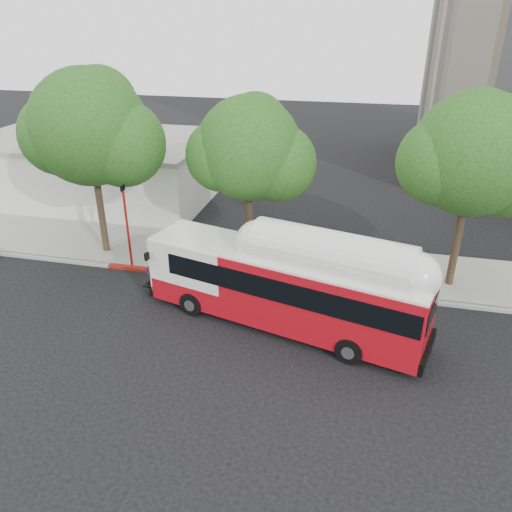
{
  "coord_description": "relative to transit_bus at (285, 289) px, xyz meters",
  "views": [
    {
      "loc": [
        4.66,
        -16.87,
        11.95
      ],
      "look_at": [
        0.06,
        3.0,
        1.95
      ],
      "focal_mm": 35.0,
      "sensor_mm": 36.0,
      "label": 1
    }
  ],
  "objects": [
    {
      "name": "sidewalk",
      "position": [
        -1.81,
        5.79,
        -1.67
      ],
      "size": [
        60.0,
        5.0,
        0.15
      ],
      "primitive_type": "cube",
      "color": "gray",
      "rests_on": "ground"
    },
    {
      "name": "ground",
      "position": [
        -1.81,
        -0.71,
        -1.75
      ],
      "size": [
        120.0,
        120.0,
        0.0
      ],
      "primitive_type": "plane",
      "color": "black",
      "rests_on": "ground"
    },
    {
      "name": "red_curb_segment",
      "position": [
        -4.81,
        3.19,
        -1.67
      ],
      "size": [
        10.0,
        0.32,
        0.16
      ],
      "primitive_type": "cube",
      "color": "maroon",
      "rests_on": "ground"
    },
    {
      "name": "street_tree_left",
      "position": [
        -10.34,
        4.85,
        4.86
      ],
      "size": [
        6.67,
        5.8,
        9.74
      ],
      "color": "#2D2116",
      "rests_on": "ground"
    },
    {
      "name": "transit_bus",
      "position": [
        0.0,
        0.0,
        0.0
      ],
      "size": [
        12.77,
        5.46,
        3.73
      ],
      "rotation": [
        0.0,
        0.0,
        -0.26
      ],
      "color": "#AC0B16",
      "rests_on": "ground"
    },
    {
      "name": "signal_pole",
      "position": [
        -8.64,
        3.42,
        0.53
      ],
      "size": [
        0.13,
        0.42,
        4.43
      ],
      "color": "#A91612",
      "rests_on": "ground"
    },
    {
      "name": "low_commercial_bldg",
      "position": [
        -15.81,
        13.29,
        0.41
      ],
      "size": [
        16.2,
        10.2,
        4.25
      ],
      "color": "silver",
      "rests_on": "ground"
    },
    {
      "name": "street_tree_right",
      "position": [
        7.63,
        5.15,
        4.51
      ],
      "size": [
        6.21,
        5.4,
        9.18
      ],
      "color": "#2D2116",
      "rests_on": "ground"
    },
    {
      "name": "curb_strip",
      "position": [
        -1.81,
        3.19,
        -1.67
      ],
      "size": [
        60.0,
        0.3,
        0.15
      ],
      "primitive_type": "cube",
      "color": "gray",
      "rests_on": "ground"
    },
    {
      "name": "street_tree_mid",
      "position": [
        -2.41,
        5.35,
        4.16
      ],
      "size": [
        5.75,
        5.0,
        8.62
      ],
      "color": "#2D2116",
      "rests_on": "ground"
    }
  ]
}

